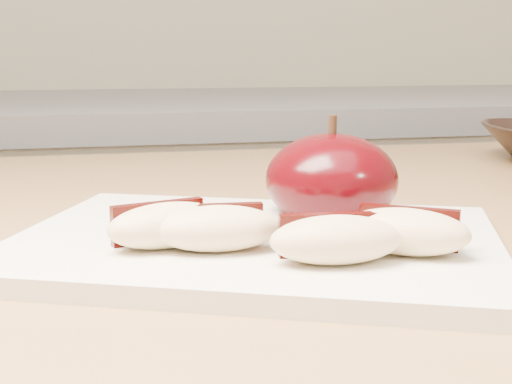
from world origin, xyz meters
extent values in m
cube|color=silver|center=(0.00, 1.20, 0.45)|extent=(2.40, 0.60, 0.90)
cube|color=slate|center=(0.00, 1.20, 0.92)|extent=(2.40, 0.62, 0.04)
cube|color=olive|center=(0.00, 0.50, 0.88)|extent=(1.64, 0.64, 0.04)
cube|color=silver|center=(0.02, 0.38, 0.91)|extent=(0.33, 0.29, 0.01)
ellipsoid|color=black|center=(0.08, 0.43, 0.93)|extent=(0.09, 0.09, 0.06)
cylinder|color=black|center=(0.08, 0.43, 0.97)|extent=(0.01, 0.01, 0.01)
ellipsoid|color=#DABB8A|center=(-0.03, 0.37, 0.92)|extent=(0.07, 0.05, 0.02)
cube|color=black|center=(-0.04, 0.38, 0.92)|extent=(0.05, 0.02, 0.02)
ellipsoid|color=#DABB8A|center=(-0.01, 0.36, 0.92)|extent=(0.07, 0.04, 0.02)
cube|color=black|center=(-0.01, 0.37, 0.92)|extent=(0.05, 0.01, 0.02)
ellipsoid|color=#DABB8A|center=(0.05, 0.32, 0.92)|extent=(0.07, 0.04, 0.02)
cube|color=black|center=(0.05, 0.33, 0.92)|extent=(0.05, 0.01, 0.02)
ellipsoid|color=#DABB8A|center=(0.09, 0.33, 0.92)|extent=(0.07, 0.06, 0.02)
cube|color=black|center=(0.09, 0.34, 0.92)|extent=(0.05, 0.03, 0.02)
camera|label=1|loc=(-0.07, 0.00, 1.01)|focal=50.00mm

